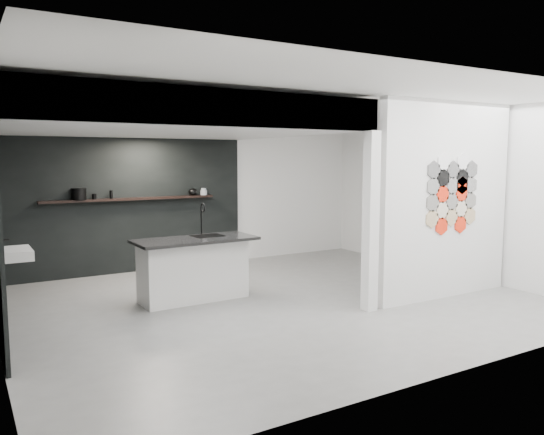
% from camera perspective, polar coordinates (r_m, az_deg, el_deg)
% --- Properties ---
extents(floor, '(7.00, 6.00, 0.01)m').
position_cam_1_polar(floor, '(7.55, 0.52, -9.01)').
color(floor, slate).
extents(partition_panel, '(2.45, 0.15, 2.80)m').
position_cam_1_polar(partition_panel, '(7.98, 18.21, 1.76)').
color(partition_panel, silver).
rests_on(partition_panel, floor).
extents(bay_clad_back, '(4.40, 0.04, 2.35)m').
position_cam_1_polar(bay_clad_back, '(9.55, -15.60, 1.21)').
color(bay_clad_back, black).
rests_on(bay_clad_back, floor).
extents(bulkhead, '(4.40, 4.00, 0.40)m').
position_cam_1_polar(bulkhead, '(7.65, -11.97, 10.38)').
color(bulkhead, silver).
rests_on(bulkhead, corner_column).
extents(corner_column, '(0.16, 0.16, 2.35)m').
position_cam_1_polar(corner_column, '(7.00, 10.56, -0.48)').
color(corner_column, silver).
rests_on(corner_column, floor).
extents(fascia_beam, '(4.40, 0.16, 0.40)m').
position_cam_1_polar(fascia_beam, '(5.87, -5.78, 11.73)').
color(fascia_beam, silver).
rests_on(fascia_beam, corner_column).
extents(wall_basin, '(0.40, 0.60, 0.12)m').
position_cam_1_polar(wall_basin, '(7.13, -26.05, -3.54)').
color(wall_basin, silver).
rests_on(wall_basin, bay_clad_left).
extents(display_shelf, '(3.00, 0.15, 0.04)m').
position_cam_1_polar(display_shelf, '(9.47, -14.87, 1.94)').
color(display_shelf, black).
rests_on(display_shelf, bay_clad_back).
extents(kitchen_island, '(1.70, 0.79, 1.36)m').
position_cam_1_polar(kitchen_island, '(7.59, -8.42, -5.39)').
color(kitchen_island, silver).
rests_on(kitchen_island, floor).
extents(stockpot, '(0.28, 0.28, 0.19)m').
position_cam_1_polar(stockpot, '(9.26, -20.05, 2.39)').
color(stockpot, black).
rests_on(stockpot, display_shelf).
extents(kettle, '(0.16, 0.16, 0.13)m').
position_cam_1_polar(kettle, '(9.83, -8.52, 2.75)').
color(kettle, black).
rests_on(kettle, display_shelf).
extents(glass_bowl, '(0.16, 0.16, 0.09)m').
position_cam_1_polar(glass_bowl, '(9.92, -7.36, 2.67)').
color(glass_bowl, gray).
rests_on(glass_bowl, display_shelf).
extents(glass_vase, '(0.09, 0.09, 0.13)m').
position_cam_1_polar(glass_vase, '(9.91, -7.36, 2.79)').
color(glass_vase, gray).
rests_on(glass_vase, display_shelf).
extents(bottle_dark, '(0.05, 0.05, 0.14)m').
position_cam_1_polar(bottle_dark, '(9.37, -16.92, 2.38)').
color(bottle_dark, black).
rests_on(bottle_dark, display_shelf).
extents(utensil_cup, '(0.09, 0.09, 0.09)m').
position_cam_1_polar(utensil_cup, '(9.31, -18.59, 2.15)').
color(utensil_cup, black).
rests_on(utensil_cup, display_shelf).
extents(hex_tile_cluster, '(1.04, 0.02, 1.16)m').
position_cam_1_polar(hex_tile_cluster, '(7.94, 18.86, 2.48)').
color(hex_tile_cluster, tan).
rests_on(hex_tile_cluster, partition_panel).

